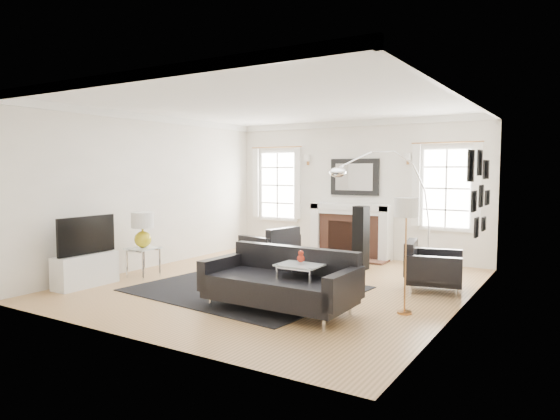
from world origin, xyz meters
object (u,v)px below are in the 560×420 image
Objects in this scene: fireplace at (351,231)px; gourd_lamp at (143,227)px; sofa at (282,283)px; armchair_right at (430,268)px; arc_floor_lamp at (384,204)px; coffee_table at (296,253)px; armchair_left at (272,248)px.

gourd_lamp is (-2.20, -3.55, 0.30)m from fireplace.
sofa is at bearing -78.63° from fireplace.
fireplace is 1.65× the size of armchair_right.
fireplace is at bearing 139.58° from arc_floor_lamp.
fireplace is at bearing 81.83° from coffee_table.
armchair_right is at bearing -43.51° from arc_floor_lamp.
fireplace is 2.89m from armchair_right.
armchair_left is at bearing 172.81° from armchair_right.
arc_floor_lamp is (1.02, -0.87, 0.66)m from fireplace.
gourd_lamp is (-3.01, 0.46, 0.49)m from sofa.
fireplace is 4.19m from gourd_lamp.
armchair_left is (-0.92, -1.55, -0.21)m from fireplace.
armchair_right is 1.77m from arc_floor_lamp.
fireplace is 1.81m from armchair_left.
armchair_left is 0.70m from coffee_table.
gourd_lamp is (-1.94, -1.77, 0.52)m from coffee_table.
coffee_table is at bearing -144.42° from arc_floor_lamp.
armchair_right is at bearing -42.08° from fireplace.
coffee_table is 1.80m from arc_floor_lamp.
fireplace is 2.86× the size of gourd_lamp.
fireplace is 4.09m from sofa.
gourd_lamp is at bearing -121.80° from fireplace.
fireplace is at bearing 101.37° from sofa.
sofa is 3.00m from armchair_left.
armchair_right is 4.66m from gourd_lamp.
gourd_lamp is 4.20m from arc_floor_lamp.
sofa is 1.93× the size of armchair_right.
fireplace is 1.63× the size of armchair_left.
sofa is 3.26m from arc_floor_lamp.
gourd_lamp reaches higher than coffee_table.
armchair_right is (2.14, -1.93, -0.21)m from fireplace.
arc_floor_lamp is (-1.12, 1.06, 0.86)m from armchair_right.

